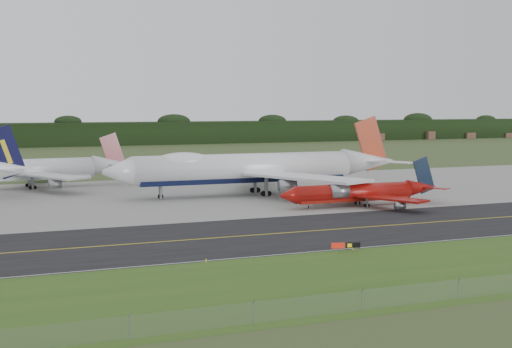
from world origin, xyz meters
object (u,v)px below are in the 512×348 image
at_px(jet_ba_747, 254,168).
at_px(jet_red_737, 362,193).
at_px(taxiway_sign, 346,246).
at_px(jet_star_tail, 30,170).

bearing_deg(jet_ba_747, jet_red_737, -61.46).
bearing_deg(taxiway_sign, jet_ba_747, 79.49).
bearing_deg(taxiway_sign, jet_star_tail, 109.75).
relative_size(jet_ba_747, jet_star_tail, 1.39).
xyz_separation_m(jet_ba_747, jet_red_737, (14.11, -25.94, -3.49)).
distance_m(jet_star_tail, taxiway_sign, 106.56).
relative_size(jet_ba_747, jet_red_737, 1.97).
distance_m(jet_ba_747, jet_star_tail, 58.76).
relative_size(jet_star_tail, taxiway_sign, 12.52).
height_order(jet_ba_747, jet_star_tail, jet_ba_747).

